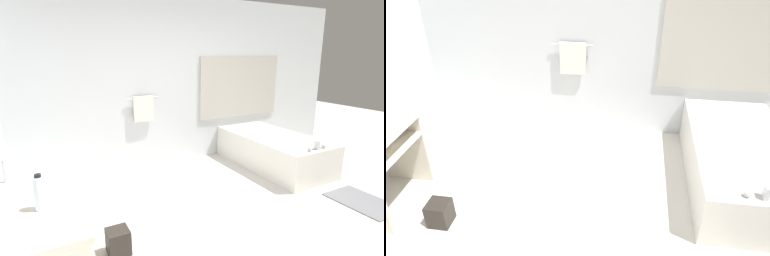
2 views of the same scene
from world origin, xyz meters
The scene contains 3 objects.
wall_back_with_blinds centered at (0.06, 2.23, 1.34)m, with size 7.40×0.13×2.70m.
bathtub centered at (1.58, 1.25, 0.29)m, with size 0.96×1.88×0.64m.
waste_bin centered at (-1.26, 0.24, 0.12)m, with size 0.20×0.20×0.24m.
Camera 2 is at (0.41, -2.12, 2.62)m, focal length 35.00 mm.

